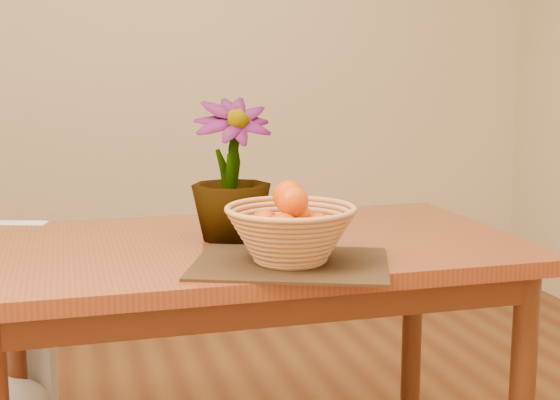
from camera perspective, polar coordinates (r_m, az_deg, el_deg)
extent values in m
cube|color=beige|center=(3.91, -9.00, 11.89)|extent=(4.00, 0.02, 2.70)
cube|color=maroon|center=(2.04, -2.18, -3.54)|extent=(1.40, 0.80, 0.04)
cube|color=#472210|center=(2.05, -2.17, -5.18)|extent=(1.28, 0.68, 0.08)
cylinder|color=#472210|center=(2.41, -18.79, -11.29)|extent=(0.06, 0.06, 0.71)
cylinder|color=#472210|center=(2.63, 9.64, -9.07)|extent=(0.06, 0.06, 0.71)
cube|color=#342213|center=(1.79, 0.77, -4.67)|extent=(0.53, 0.47, 0.01)
cylinder|color=tan|center=(1.78, 0.77, -4.44)|extent=(0.15, 0.15, 0.01)
sphere|color=#D43B03|center=(1.77, 0.78, -1.99)|extent=(0.06, 0.06, 0.06)
sphere|color=#D43B03|center=(1.82, 1.31, -1.42)|extent=(0.07, 0.07, 0.07)
sphere|color=#D43B03|center=(1.78, -1.11, -1.77)|extent=(0.07, 0.07, 0.07)
sphere|color=#D43B03|center=(1.71, 0.21, -2.18)|extent=(0.07, 0.07, 0.07)
sphere|color=#D43B03|center=(1.75, 2.71, -2.01)|extent=(0.07, 0.07, 0.07)
sphere|color=#D43B03|center=(1.78, 0.63, 0.28)|extent=(0.07, 0.07, 0.07)
sphere|color=#D43B03|center=(1.73, 0.94, -0.11)|extent=(0.07, 0.07, 0.07)
imported|color=#174614|center=(2.01, -3.59, 2.18)|extent=(0.21, 0.21, 0.37)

